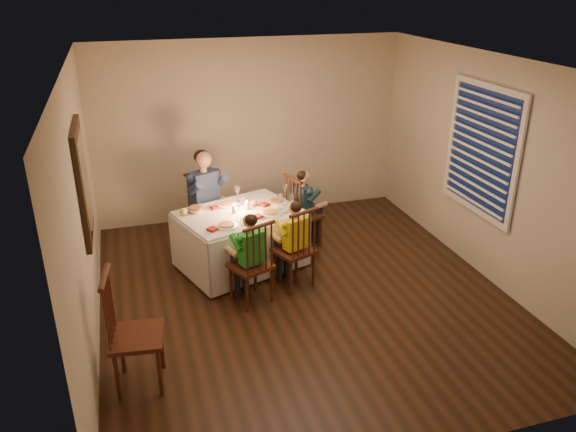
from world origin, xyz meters
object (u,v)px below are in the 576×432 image
object	(u,v)px
adult	(209,243)
child_green	(252,300)
chair_near_left	(252,300)
chair_extra	(143,383)
child_yellow	(294,284)
dining_table	(240,228)
child_teal	(303,245)
serving_bowl	(196,210)
chair_near_right	(294,284)
chair_adult	(209,243)
chair_end	(303,245)

from	to	relation	value
adult	child_green	size ratio (longest dim) A/B	1.23
chair_near_left	child_green	world-z (taller)	child_green
chair_near_left	chair_extra	size ratio (longest dim) A/B	0.89
chair_near_left	child_green	xyz separation A→B (m)	(0.00, 0.00, 0.00)
adult	child_yellow	bearing A→B (deg)	-85.19
dining_table	child_green	world-z (taller)	dining_table
dining_table	adult	xyz separation A→B (m)	(-0.29, 0.75, -0.53)
adult	child_teal	xyz separation A→B (m)	(1.23, -0.42, 0.00)
adult	serving_bowl	bearing A→B (deg)	-134.77
chair_near_right	adult	size ratio (longest dim) A/B	0.77
chair_extra	serving_bowl	size ratio (longest dim) A/B	5.72
chair_adult	child_yellow	world-z (taller)	child_yellow
chair_extra	child_yellow	xyz separation A→B (m)	(1.83, 1.28, 0.00)
adult	child_green	bearing A→B (deg)	-106.80
chair_end	child_green	world-z (taller)	child_green
adult	child_green	xyz separation A→B (m)	(0.22, -1.59, 0.00)
chair_near_left	child_teal	bearing A→B (deg)	-152.26
dining_table	chair_adult	distance (m)	0.96
dining_table	chair_extra	size ratio (longest dim) A/B	1.48
chair_adult	dining_table	bearing A→B (deg)	-93.78
chair_adult	child_teal	bearing A→B (deg)	-43.79
child_green	child_teal	world-z (taller)	child_green
chair_near_left	adult	world-z (taller)	adult
dining_table	chair_end	bearing A→B (deg)	0.76
chair_end	adult	distance (m)	1.30
chair_end	child_teal	distance (m)	0.00
child_yellow	child_teal	bearing A→B (deg)	-136.15
chair_adult	chair_near_left	bearing A→B (deg)	-106.80
chair_adult	child_yellow	bearing A→B (deg)	-85.19
chair_near_left	chair_adult	bearing A→B (deg)	-103.58
dining_table	chair_near_left	distance (m)	0.99
dining_table	serving_bowl	size ratio (longest dim) A/B	8.45
dining_table	chair_end	xyz separation A→B (m)	(0.94, 0.33, -0.53)
chair_near_right	serving_bowl	distance (m)	1.48
child_yellow	adult	bearing A→B (deg)	-81.80
chair_end	serving_bowl	size ratio (longest dim) A/B	5.09
child_teal	adult	bearing A→B (deg)	53.77
serving_bowl	child_yellow	bearing A→B (deg)	-37.71
chair_near_left	chair_end	xyz separation A→B (m)	(1.00, 1.17, 0.00)
chair_adult	child_green	distance (m)	1.60
chair_extra	chair_near_left	bearing A→B (deg)	-42.64
child_teal	dining_table	bearing A→B (deg)	92.08
chair_near_right	chair_near_left	bearing A→B (deg)	-1.04
adult	child_teal	distance (m)	1.30
dining_table	chair_adult	bearing A→B (deg)	92.46
chair_adult	chair_end	distance (m)	1.30
dining_table	chair_near_left	xyz separation A→B (m)	(-0.06, -0.84, -0.53)
dining_table	serving_bowl	bearing A→B (deg)	145.20
adult	serving_bowl	world-z (taller)	serving_bowl
serving_bowl	adult	bearing A→B (deg)	70.09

